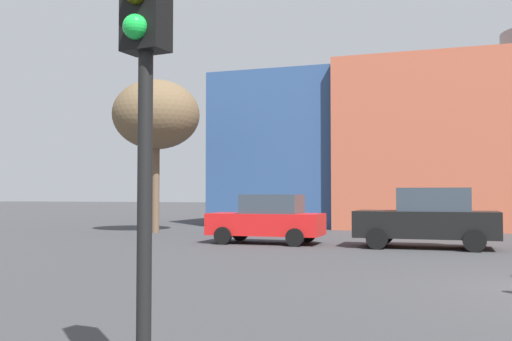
{
  "coord_description": "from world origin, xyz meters",
  "views": [
    {
      "loc": [
        -2.54,
        -11.13,
        1.68
      ],
      "look_at": [
        -8.81,
        7.86,
        2.49
      ],
      "focal_mm": 40.78,
      "sensor_mm": 36.0,
      "label": 1
    }
  ],
  "objects_px": {
    "traffic_light_near_left": "(144,61)",
    "bare_tree_0": "(156,115)",
    "parked_car_0": "(268,219)",
    "parked_car_1": "(428,218)"
  },
  "relations": [
    {
      "from": "parked_car_0",
      "to": "traffic_light_near_left",
      "type": "xyz_separation_m",
      "value": [
        3.54,
        -14.84,
        1.91
      ]
    },
    {
      "from": "parked_car_1",
      "to": "bare_tree_0",
      "type": "xyz_separation_m",
      "value": [
        -11.52,
        3.78,
        4.21
      ]
    },
    {
      "from": "parked_car_1",
      "to": "traffic_light_near_left",
      "type": "xyz_separation_m",
      "value": [
        -1.69,
        -14.84,
        1.81
      ]
    },
    {
      "from": "traffic_light_near_left",
      "to": "bare_tree_0",
      "type": "height_order",
      "value": "bare_tree_0"
    },
    {
      "from": "parked_car_0",
      "to": "traffic_light_near_left",
      "type": "distance_m",
      "value": 15.38
    },
    {
      "from": "traffic_light_near_left",
      "to": "bare_tree_0",
      "type": "relative_size",
      "value": 0.56
    },
    {
      "from": "parked_car_0",
      "to": "parked_car_1",
      "type": "distance_m",
      "value": 5.24
    },
    {
      "from": "parked_car_0",
      "to": "traffic_light_near_left",
      "type": "height_order",
      "value": "traffic_light_near_left"
    },
    {
      "from": "parked_car_1",
      "to": "bare_tree_0",
      "type": "bearing_deg",
      "value": -18.15
    },
    {
      "from": "parked_car_1",
      "to": "traffic_light_near_left",
      "type": "relative_size",
      "value": 1.16
    }
  ]
}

